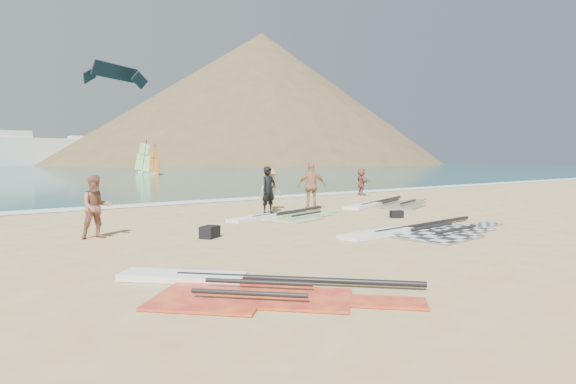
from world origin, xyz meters
TOP-DOWN VIEW (x-y plane):
  - ground at (0.00, 0.00)m, footprint 300.00×300.00m
  - surf_line at (0.00, 12.30)m, footprint 300.00×1.20m
  - headland_main at (85.00, 130.00)m, footprint 143.00×143.00m
  - headland_minor at (120.00, 140.00)m, footprint 70.00×70.00m
  - rig_grey at (0.06, -0.13)m, footprint 6.14×2.48m
  - rig_green at (-0.86, 5.00)m, footprint 5.34×2.85m
  - rig_orange at (5.49, 5.82)m, footprint 6.56×3.96m
  - rig_red at (-7.10, -1.89)m, footprint 4.06×4.63m
  - gear_bag_near at (-4.96, 2.80)m, footprint 0.62×0.57m
  - gear_bag_far at (2.34, 2.58)m, footprint 0.52×0.48m
  - person_wetsuit at (-0.43, 6.49)m, footprint 0.71×0.52m
  - beachgoer_left at (-7.33, 4.57)m, footprint 0.83×0.66m
  - beachgoer_mid at (0.28, 7.36)m, footprint 1.13×0.69m
  - beachgoer_back at (1.71, 6.47)m, footprint 1.23×0.97m
  - beachgoer_right at (8.96, 10.57)m, footprint 1.00×1.50m
  - windsurfer_centre at (13.07, 50.55)m, footprint 2.23×2.64m
  - windsurfer_right at (16.62, 62.92)m, footprint 2.56×2.55m
  - kitesurf_kite at (8.00, 49.26)m, footprint 7.21×4.19m

SIDE VIEW (x-z plane):
  - ground at x=0.00m, z-range 0.00..0.00m
  - surf_line at x=0.00m, z-range -0.02..0.02m
  - headland_main at x=85.00m, z-range -22.50..22.50m
  - headland_minor at x=120.00m, z-range -14.00..14.00m
  - rig_red at x=-7.10m, z-range -0.05..0.15m
  - rig_green at x=-0.86m, z-range -0.05..0.15m
  - rig_grey at x=0.06m, z-range -0.05..0.15m
  - rig_orange at x=5.49m, z-range -0.05..0.15m
  - gear_bag_far at x=2.34m, z-range 0.00..0.26m
  - gear_bag_near at x=-4.96m, z-range 0.00..0.32m
  - beachgoer_right at x=8.96m, z-range 0.00..1.55m
  - beachgoer_left at x=-7.33m, z-range 0.00..1.66m
  - beachgoer_mid at x=0.28m, z-range 0.00..1.70m
  - person_wetsuit at x=-0.43m, z-range 0.00..1.79m
  - beachgoer_back at x=1.71m, z-range 0.00..1.95m
  - windsurfer_centre at x=13.07m, z-range -0.79..3.17m
  - windsurfer_right at x=16.62m, z-range -1.07..3.86m
  - kitesurf_kite at x=8.00m, z-range 10.76..13.32m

